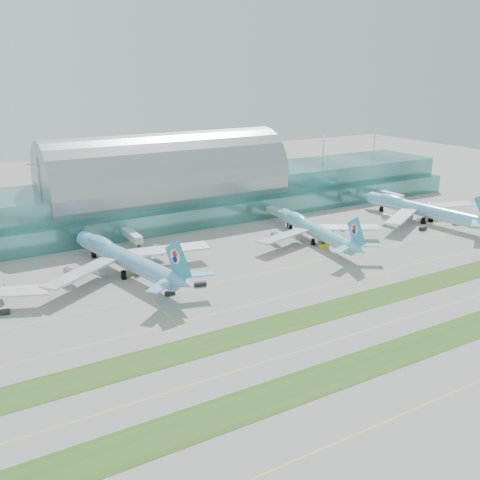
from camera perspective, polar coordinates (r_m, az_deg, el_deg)
ground at (r=170.34m, az=9.41°, el=-7.82°), size 700.00×700.00×0.00m
terminal at (r=271.83m, az=-7.86°, el=5.18°), size 340.00×69.10×36.00m
grass_strip_near at (r=152.43m, az=16.19°, el=-11.56°), size 420.00×12.00×0.08m
grass_strip_far at (r=171.70m, az=8.99°, el=-7.56°), size 420.00×12.00×0.08m
taxiline_a at (r=141.69m, az=22.14°, el=-14.68°), size 420.00×0.35×0.01m
taxiline_b at (r=161.03m, az=12.59°, el=-9.61°), size 420.00×0.35×0.01m
taxiline_c at (r=183.18m, az=5.84°, el=-5.76°), size 420.00×0.35×0.01m
taxiline_d at (r=199.96m, az=2.16°, el=-3.60°), size 420.00×0.35×0.01m
airliner_b at (r=202.18m, az=-12.29°, el=-1.76°), size 67.28×77.46×21.50m
airliner_c at (r=236.70m, az=7.94°, el=1.19°), size 60.78×69.43×19.11m
airliner_d at (r=281.53m, az=18.68°, el=3.23°), size 67.46×77.06×21.21m
gse_b at (r=183.15m, az=-23.93°, el=-7.06°), size 4.12×2.63×1.43m
gse_c at (r=182.82m, az=-7.48°, el=-5.64°), size 3.52×2.01×1.38m
gse_d at (r=189.07m, az=-4.26°, el=-4.70°), size 4.54×2.81×1.47m
gse_e at (r=230.63m, az=8.97°, el=-0.66°), size 4.24×2.41×1.45m
gse_f at (r=235.50m, az=10.06°, el=-0.34°), size 3.54×1.94×1.31m
gse_g at (r=267.00m, az=18.92°, el=1.18°), size 4.07×2.36×1.79m
gse_h at (r=282.11m, az=22.10°, el=1.65°), size 4.05×2.65×1.38m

